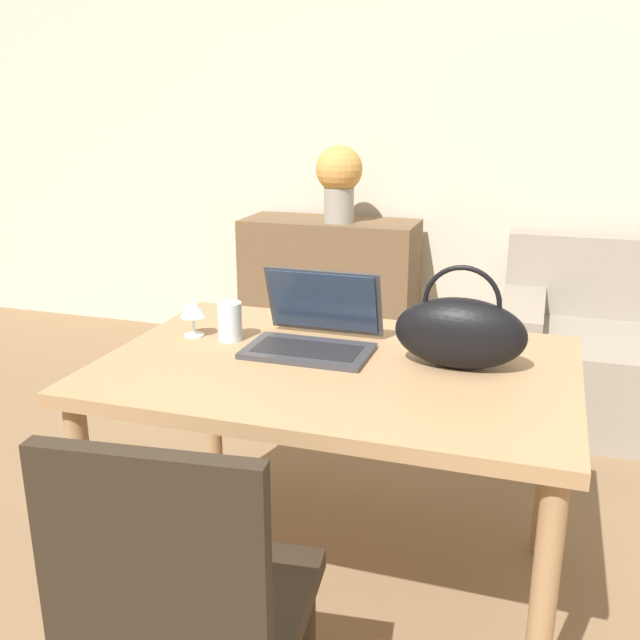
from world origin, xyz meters
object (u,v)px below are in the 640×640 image
drinking_glass (230,321)px  flower_vase (339,178)px  laptop (315,327)px  wine_glass (193,309)px  chair (185,606)px  handbag (460,332)px

drinking_glass → flower_vase: flower_vase is taller
laptop → flower_vase: flower_vase is taller
laptop → flower_vase: (-0.47, 1.82, 0.25)m
wine_glass → flower_vase: size_ratio=0.30×
chair → laptop: 0.95m
drinking_glass → handbag: bearing=-2.0°
wine_glass → handbag: size_ratio=0.34×
laptop → handbag: (0.43, -0.05, 0.04)m
chair → flower_vase: (-0.50, 2.72, 0.54)m
chair → drinking_glass: size_ratio=7.60×
wine_glass → laptop: bearing=3.8°
chair → laptop: bearing=85.9°
drinking_glass → flower_vase: 1.87m
chair → handbag: size_ratio=2.53×
laptop → chair: bearing=-88.0°
laptop → wine_glass: size_ratio=2.95×
drinking_glass → laptop: bearing=5.5°
chair → flower_vase: bearing=94.3°
flower_vase → wine_glass: bearing=-87.7°
wine_glass → flower_vase: 1.86m
chair → handbag: handbag is taller
chair → handbag: bearing=58.7°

